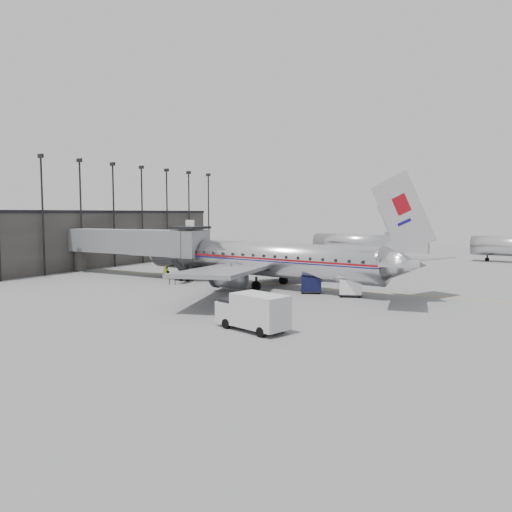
{
  "coord_description": "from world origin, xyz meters",
  "views": [
    {
      "loc": [
        26.97,
        -43.18,
        7.98
      ],
      "look_at": [
        -0.19,
        4.26,
        3.2
      ],
      "focal_mm": 35.0,
      "sensor_mm": 36.0,
      "label": 1
    }
  ],
  "objects_px": {
    "airliner": "(261,259)",
    "ramp_worker": "(166,272)",
    "baggage_cart_white": "(350,287)",
    "service_van": "(253,311)",
    "baggage_cart_navy": "(311,285)"
  },
  "relations": [
    {
      "from": "airliner",
      "to": "ramp_worker",
      "type": "xyz_separation_m",
      "value": [
        -12.74,
        -0.74,
        -2.13
      ]
    },
    {
      "from": "airliner",
      "to": "baggage_cart_white",
      "type": "relative_size",
      "value": 14.27
    },
    {
      "from": "airliner",
      "to": "service_van",
      "type": "distance_m",
      "value": 20.52
    },
    {
      "from": "baggage_cart_white",
      "to": "ramp_worker",
      "type": "height_order",
      "value": "baggage_cart_white"
    },
    {
      "from": "airliner",
      "to": "ramp_worker",
      "type": "bearing_deg",
      "value": -170.34
    },
    {
      "from": "airliner",
      "to": "ramp_worker",
      "type": "relative_size",
      "value": 22.37
    },
    {
      "from": "baggage_cart_navy",
      "to": "baggage_cart_white",
      "type": "bearing_deg",
      "value": -24.18
    },
    {
      "from": "baggage_cart_navy",
      "to": "airliner",
      "type": "bearing_deg",
      "value": 141.2
    },
    {
      "from": "airliner",
      "to": "service_van",
      "type": "height_order",
      "value": "airliner"
    },
    {
      "from": "ramp_worker",
      "to": "baggage_cart_white",
      "type": "bearing_deg",
      "value": -19.42
    },
    {
      "from": "service_van",
      "to": "baggage_cart_white",
      "type": "xyz_separation_m",
      "value": [
        1.23,
        16.39,
        -0.44
      ]
    },
    {
      "from": "airliner",
      "to": "baggage_cart_navy",
      "type": "height_order",
      "value": "airliner"
    },
    {
      "from": "service_van",
      "to": "ramp_worker",
      "type": "xyz_separation_m",
      "value": [
        -22.22,
        17.39,
        -0.51
      ]
    },
    {
      "from": "airliner",
      "to": "service_van",
      "type": "xyz_separation_m",
      "value": [
        9.48,
        -18.13,
        -1.62
      ]
    },
    {
      "from": "baggage_cart_white",
      "to": "ramp_worker",
      "type": "xyz_separation_m",
      "value": [
        -23.45,
        1.0,
        -0.07
      ]
    }
  ]
}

